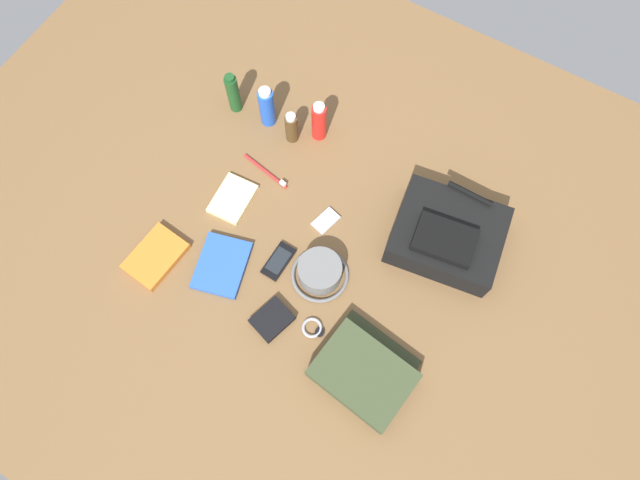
% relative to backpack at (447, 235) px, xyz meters
% --- Properties ---
extents(ground_plane, '(2.64, 2.02, 0.02)m').
position_rel_backpack_xyz_m(ground_plane, '(-0.33, -0.20, -0.07)').
color(ground_plane, brown).
rests_on(ground_plane, ground).
extents(backpack, '(0.36, 0.32, 0.13)m').
position_rel_backpack_xyz_m(backpack, '(0.00, 0.00, 0.00)').
color(backpack, black).
rests_on(backpack, ground_plane).
extents(toiletry_pouch, '(0.29, 0.27, 0.07)m').
position_rel_backpack_xyz_m(toiletry_pouch, '(-0.02, -0.48, -0.02)').
color(toiletry_pouch, '#384228').
rests_on(toiletry_pouch, ground_plane).
extents(bucket_hat, '(0.18, 0.18, 0.08)m').
position_rel_backpack_xyz_m(bucket_hat, '(-0.28, -0.29, -0.02)').
color(bucket_hat, slate).
rests_on(bucket_hat, ground_plane).
extents(shampoo_bottle, '(0.04, 0.04, 0.17)m').
position_rel_backpack_xyz_m(shampoo_bottle, '(-0.83, 0.09, 0.02)').
color(shampoo_bottle, '#19471E').
rests_on(shampoo_bottle, ground_plane).
extents(deodorant_spray, '(0.05, 0.05, 0.17)m').
position_rel_backpack_xyz_m(deodorant_spray, '(-0.71, 0.10, 0.02)').
color(deodorant_spray, blue).
rests_on(deodorant_spray, ground_plane).
extents(cologne_bottle, '(0.04, 0.04, 0.13)m').
position_rel_backpack_xyz_m(cologne_bottle, '(-0.60, 0.08, 0.01)').
color(cologne_bottle, '#473319').
rests_on(cologne_bottle, ground_plane).
extents(sunscreen_spray, '(0.05, 0.05, 0.17)m').
position_rel_backpack_xyz_m(sunscreen_spray, '(-0.53, 0.14, 0.02)').
color(sunscreen_spray, red).
rests_on(sunscreen_spray, ground_plane).
extents(paperback_novel, '(0.14, 0.19, 0.02)m').
position_rel_backpack_xyz_m(paperback_novel, '(-0.74, -0.50, -0.05)').
color(paperback_novel, orange).
rests_on(paperback_novel, ground_plane).
extents(travel_guidebook, '(0.19, 0.22, 0.02)m').
position_rel_backpack_xyz_m(travel_guidebook, '(-0.55, -0.42, -0.05)').
color(travel_guidebook, blue).
rests_on(travel_guidebook, ground_plane).
extents(cell_phone, '(0.06, 0.12, 0.01)m').
position_rel_backpack_xyz_m(cell_phone, '(-0.41, -0.32, -0.05)').
color(cell_phone, black).
rests_on(cell_phone, ground_plane).
extents(media_player, '(0.07, 0.09, 0.01)m').
position_rel_backpack_xyz_m(media_player, '(-0.35, -0.13, -0.05)').
color(media_player, '#B7B7BC').
rests_on(media_player, ground_plane).
extents(wristwatch, '(0.07, 0.06, 0.01)m').
position_rel_backpack_xyz_m(wristwatch, '(-0.21, -0.44, -0.05)').
color(wristwatch, '#99999E').
rests_on(wristwatch, ground_plane).
extents(toothbrush, '(0.18, 0.04, 0.02)m').
position_rel_backpack_xyz_m(toothbrush, '(-0.60, -0.08, -0.05)').
color(toothbrush, red).
rests_on(toothbrush, ground_plane).
extents(wallet, '(0.12, 0.13, 0.02)m').
position_rel_backpack_xyz_m(wallet, '(-0.33, -0.48, -0.04)').
color(wallet, black).
rests_on(wallet, ground_plane).
extents(notepad, '(0.12, 0.16, 0.02)m').
position_rel_backpack_xyz_m(notepad, '(-0.65, -0.21, -0.05)').
color(notepad, beige).
rests_on(notepad, ground_plane).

